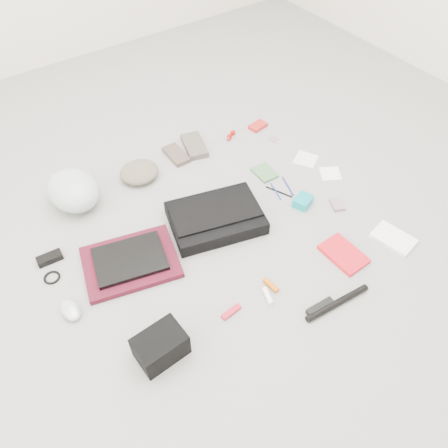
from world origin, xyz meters
TOP-DOWN VIEW (x-y plane):
  - ground_plane at (0.00, 0.00)m, footprint 4.00×4.00m
  - messenger_bag at (-0.00, 0.06)m, footprint 0.50×0.41m
  - bag_flap at (-0.00, 0.06)m, footprint 0.45×0.29m
  - laptop_sleeve at (-0.45, 0.08)m, footprint 0.47×0.40m
  - laptop at (-0.45, 0.08)m, footprint 0.35×0.29m
  - bike_helmet at (-0.50, 0.58)m, footprint 0.27×0.32m
  - beanie at (-0.15, 0.57)m, footprint 0.21×0.20m
  - mitten_left at (0.09, 0.60)m, footprint 0.09×0.18m
  - mitten_right at (0.22, 0.61)m, footprint 0.16×0.24m
  - power_brick at (-0.74, 0.31)m, footprint 0.11×0.06m
  - cable_coil at (-0.77, 0.21)m, footprint 0.09×0.09m
  - mouse at (-0.77, -0.01)m, footprint 0.08×0.12m
  - camera_bag at (-0.55, -0.37)m, footprint 0.19×0.14m
  - multitool at (-0.23, -0.38)m, footprint 0.09×0.03m
  - toiletry_tube_white at (-0.06, -0.41)m, footprint 0.04×0.08m
  - toiletry_tube_orange at (-0.02, -0.37)m, footprint 0.03×0.08m
  - u_lock at (0.08, -0.57)m, footprint 0.13×0.04m
  - bike_pump at (0.15, -0.60)m, footprint 0.31×0.06m
  - book_red at (0.36, -0.43)m, footprint 0.14×0.21m
  - book_white at (0.62, -0.50)m, footprint 0.16×0.21m
  - notepad at (0.41, 0.21)m, footprint 0.10×0.13m
  - pen_blue at (0.37, 0.07)m, footprint 0.04×0.13m
  - pen_black at (0.38, 0.05)m, footprint 0.07×0.14m
  - pen_navy at (0.45, 0.06)m, footprint 0.05×0.14m
  - accordion_wallet at (0.43, -0.08)m, footprint 0.11×0.10m
  - card_deck at (0.56, -0.19)m, footprint 0.09×0.10m
  - napkin_top at (0.67, 0.17)m, footprint 0.16×0.16m
  - napkin_bottom at (0.70, 0.00)m, footprint 0.14×0.14m
  - lollipop_a at (0.42, 0.56)m, footprint 0.03×0.03m
  - lollipop_b at (0.43, 0.57)m, footprint 0.03×0.03m
  - lollipop_c at (0.47, 0.59)m, footprint 0.03×0.03m
  - altoids_tin at (0.64, 0.56)m, footprint 0.12×0.08m
  - stamp_sheet at (0.64, 0.41)m, footprint 0.06×0.07m

SIDE VIEW (x-z plane):
  - ground_plane at x=0.00m, z-range 0.00..0.00m
  - stamp_sheet at x=0.64m, z-range 0.00..0.00m
  - napkin_bottom at x=0.70m, z-range 0.00..0.01m
  - napkin_top at x=0.67m, z-range 0.00..0.01m
  - pen_blue at x=0.37m, z-range 0.00..0.01m
  - pen_navy at x=0.45m, z-range 0.00..0.01m
  - pen_black at x=0.38m, z-range 0.00..0.01m
  - cable_coil at x=-0.77m, z-range 0.00..0.01m
  - multitool at x=-0.23m, z-range 0.00..0.01m
  - notepad at x=0.41m, z-range 0.00..0.02m
  - card_deck at x=0.56m, z-range 0.00..0.02m
  - book_white at x=0.62m, z-range 0.00..0.02m
  - book_red at x=0.36m, z-range 0.00..0.02m
  - altoids_tin at x=0.64m, z-range 0.00..0.02m
  - toiletry_tube_white at x=-0.06m, z-range 0.00..0.02m
  - toiletry_tube_orange at x=-0.02m, z-range 0.00..0.02m
  - lollipop_a at x=0.42m, z-range 0.00..0.02m
  - u_lock at x=0.08m, z-range 0.00..0.03m
  - mitten_left at x=0.09m, z-range 0.00..0.03m
  - lollipop_b at x=0.43m, z-range 0.00..0.03m
  - laptop_sleeve at x=-0.45m, z-range 0.00..0.03m
  - bike_pump at x=0.15m, z-range 0.00..0.03m
  - lollipop_c at x=0.47m, z-range 0.00..0.03m
  - power_brick at x=-0.74m, z-range 0.00..0.03m
  - mitten_right at x=0.22m, z-range 0.00..0.03m
  - mouse at x=-0.77m, z-range 0.00..0.04m
  - accordion_wallet at x=0.43m, z-range 0.00..0.05m
  - beanie at x=-0.15m, z-range 0.00..0.07m
  - messenger_bag at x=0.00m, z-range 0.00..0.07m
  - laptop at x=-0.45m, z-range 0.03..0.05m
  - camera_bag at x=-0.55m, z-range 0.00..0.12m
  - bag_flap at x=0.00m, z-range 0.07..0.08m
  - bike_helmet at x=-0.50m, z-range 0.00..0.18m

